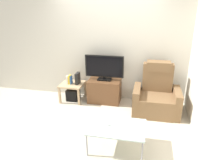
% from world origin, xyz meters
% --- Properties ---
extents(ground_plane, '(6.40, 6.40, 0.00)m').
position_xyz_m(ground_plane, '(0.00, 0.00, 0.00)').
color(ground_plane, beige).
extents(wall_back, '(6.40, 0.06, 2.60)m').
position_xyz_m(wall_back, '(0.00, 1.13, 1.30)').
color(wall_back, beige).
rests_on(wall_back, ground).
extents(wall_side, '(0.06, 4.48, 2.60)m').
position_xyz_m(wall_side, '(1.88, 0.00, 1.30)').
color(wall_side, beige).
rests_on(wall_side, ground).
extents(tv_stand, '(0.76, 0.46, 0.55)m').
position_xyz_m(tv_stand, '(-0.04, 0.84, 0.28)').
color(tv_stand, brown).
rests_on(tv_stand, ground).
extents(television, '(0.90, 0.20, 0.59)m').
position_xyz_m(television, '(-0.04, 0.86, 0.86)').
color(television, black).
rests_on(television, tv_stand).
extents(recliner_armchair, '(0.98, 0.78, 1.08)m').
position_xyz_m(recliner_armchair, '(1.17, 0.58, 0.37)').
color(recliner_armchair, brown).
rests_on(recliner_armchair, ground).
extents(side_table, '(0.54, 0.54, 0.43)m').
position_xyz_m(side_table, '(-0.83, 0.77, 0.37)').
color(side_table, tan).
rests_on(side_table, ground).
extents(subwoofer_box, '(0.28, 0.28, 0.28)m').
position_xyz_m(subwoofer_box, '(-0.83, 0.77, 0.14)').
color(subwoofer_box, black).
rests_on(subwoofer_box, ground).
extents(book_leftmost, '(0.04, 0.10, 0.20)m').
position_xyz_m(book_leftmost, '(-0.93, 0.75, 0.53)').
color(book_leftmost, white).
rests_on(book_leftmost, side_table).
extents(book_middle, '(0.05, 0.13, 0.21)m').
position_xyz_m(book_middle, '(-0.87, 0.75, 0.54)').
color(book_middle, gold).
rests_on(book_middle, side_table).
extents(book_rightmost, '(0.03, 0.12, 0.19)m').
position_xyz_m(book_rightmost, '(-0.84, 0.75, 0.53)').
color(book_rightmost, '#3366B2').
rests_on(book_rightmost, side_table).
extents(game_console, '(0.07, 0.20, 0.28)m').
position_xyz_m(game_console, '(-0.68, 0.78, 0.57)').
color(game_console, black).
rests_on(game_console, side_table).
extents(coffee_table, '(0.90, 0.60, 0.41)m').
position_xyz_m(coffee_table, '(0.53, -0.75, 0.38)').
color(coffee_table, '#B2C6C1').
rests_on(coffee_table, ground).
extents(cell_phone, '(0.13, 0.17, 0.01)m').
position_xyz_m(cell_phone, '(0.38, -0.68, 0.41)').
color(cell_phone, '#B7B7BC').
rests_on(cell_phone, coffee_table).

